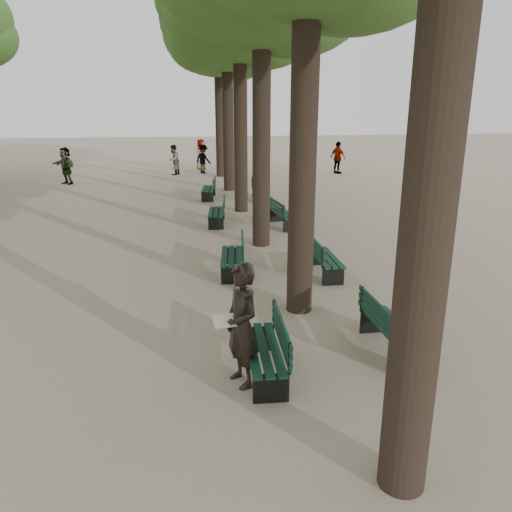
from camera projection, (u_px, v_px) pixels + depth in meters
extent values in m
plane|color=tan|center=(246.00, 395.00, 7.30)|extent=(120.00, 120.00, 0.00)
cylinder|color=#33261C|center=(435.00, 143.00, 4.52)|extent=(0.52, 0.52, 7.50)
cylinder|color=#33261C|center=(304.00, 123.00, 9.24)|extent=(0.52, 0.52, 7.50)
cylinder|color=#33261C|center=(261.00, 116.00, 13.97)|extent=(0.52, 0.52, 7.50)
cylinder|color=#33261C|center=(240.00, 113.00, 18.70)|extent=(0.52, 0.52, 7.50)
cylinder|color=#33261C|center=(228.00, 111.00, 23.43)|extent=(0.52, 0.52, 7.50)
ellipsoid|color=#2E591E|center=(226.00, 19.00, 22.27)|extent=(6.00, 6.00, 4.50)
cylinder|color=#33261C|center=(220.00, 110.00, 28.16)|extent=(0.52, 0.52, 7.50)
ellipsoid|color=#2E591E|center=(218.00, 34.00, 27.00)|extent=(6.00, 6.00, 4.50)
cube|color=black|center=(263.00, 361.00, 7.80)|extent=(0.60, 1.82, 0.45)
cube|color=black|center=(263.00, 348.00, 7.74)|extent=(0.62, 1.82, 0.04)
cube|color=black|center=(281.00, 332.00, 7.69)|extent=(0.12, 1.80, 0.40)
cube|color=black|center=(231.00, 265.00, 12.47)|extent=(0.72, 1.85, 0.45)
cube|color=black|center=(231.00, 256.00, 12.40)|extent=(0.74, 1.85, 0.04)
cube|color=black|center=(243.00, 246.00, 12.33)|extent=(0.24, 1.79, 0.40)
cube|color=black|center=(216.00, 218.00, 17.54)|extent=(0.71, 1.85, 0.45)
cube|color=black|center=(216.00, 212.00, 17.48)|extent=(0.73, 1.85, 0.04)
cube|color=black|center=(224.00, 204.00, 17.41)|extent=(0.23, 1.79, 0.40)
cube|color=black|center=(208.00, 194.00, 22.26)|extent=(0.74, 1.85, 0.45)
cube|color=black|center=(208.00, 189.00, 22.20)|extent=(0.76, 1.85, 0.04)
cube|color=black|center=(214.00, 183.00, 22.13)|extent=(0.26, 1.79, 0.40)
cube|color=black|center=(392.00, 340.00, 8.51)|extent=(0.54, 1.80, 0.45)
cube|color=black|center=(393.00, 328.00, 8.44)|extent=(0.56, 1.80, 0.04)
cube|color=black|center=(379.00, 314.00, 8.32)|extent=(0.06, 1.80, 0.40)
cube|color=black|center=(325.00, 266.00, 12.39)|extent=(0.56, 1.81, 0.45)
cube|color=black|center=(326.00, 257.00, 12.33)|extent=(0.58, 1.81, 0.04)
cube|color=black|center=(315.00, 247.00, 12.21)|extent=(0.08, 1.80, 0.40)
cube|color=black|center=(284.00, 220.00, 17.24)|extent=(0.72, 1.85, 0.45)
cube|color=black|center=(284.00, 214.00, 17.17)|extent=(0.74, 1.85, 0.04)
cube|color=black|center=(276.00, 206.00, 17.02)|extent=(0.25, 1.79, 0.40)
cube|color=black|center=(261.00, 195.00, 22.04)|extent=(0.52, 1.80, 0.45)
cube|color=black|center=(261.00, 190.00, 21.98)|extent=(0.54, 1.80, 0.04)
cube|color=black|center=(255.00, 184.00, 21.86)|extent=(0.04, 1.80, 0.40)
imported|color=black|center=(242.00, 326.00, 7.35)|extent=(0.64, 0.85, 1.91)
cube|color=white|center=(225.00, 321.00, 7.29)|extent=(0.37, 0.29, 0.12)
imported|color=#262628|center=(174.00, 160.00, 29.52)|extent=(0.69, 0.92, 1.75)
imported|color=#262628|center=(201.00, 154.00, 31.97)|extent=(0.82, 1.00, 1.92)
imported|color=#262628|center=(66.00, 166.00, 26.14)|extent=(1.50, 1.56, 1.92)
imported|color=#262628|center=(203.00, 159.00, 30.20)|extent=(1.03, 1.03, 1.72)
imported|color=#262628|center=(338.00, 158.00, 30.04)|extent=(0.89, 1.16, 1.91)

